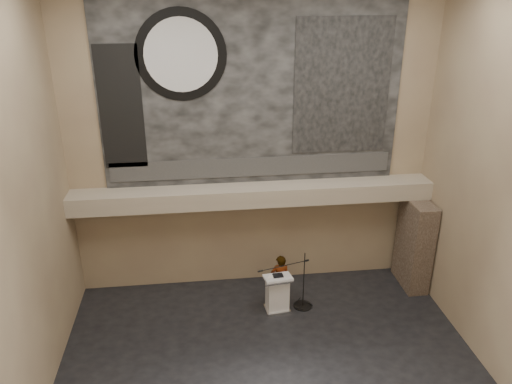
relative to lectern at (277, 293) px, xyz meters
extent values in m
plane|color=black|center=(-0.48, -2.29, -0.55)|extent=(10.00, 10.00, 0.00)
cube|color=#806851|center=(-0.48, 1.71, 3.70)|extent=(10.00, 0.02, 8.50)
cube|color=#806851|center=(-0.48, -6.29, 3.70)|extent=(10.00, 0.02, 8.50)
cube|color=#806851|center=(-5.48, -2.29, 3.70)|extent=(0.02, 8.00, 8.50)
cube|color=#806851|center=(4.52, -2.29, 3.70)|extent=(0.02, 8.00, 8.50)
cube|color=gray|center=(-0.48, 1.31, 2.40)|extent=(10.00, 0.80, 0.50)
cylinder|color=#B2893D|center=(-2.08, 1.26, 2.12)|extent=(0.04, 0.04, 0.06)
cylinder|color=#B2893D|center=(1.42, 1.26, 2.12)|extent=(0.04, 0.04, 0.06)
cube|color=black|center=(-0.48, 1.68, 5.15)|extent=(8.00, 0.05, 5.00)
cube|color=#2E2E2E|center=(-0.48, 1.64, 3.10)|extent=(7.76, 0.02, 0.55)
cylinder|color=black|center=(-2.28, 1.64, 6.15)|extent=(2.30, 0.02, 2.30)
cylinder|color=silver|center=(-2.28, 1.62, 6.15)|extent=(1.84, 0.02, 1.84)
cube|color=black|center=(1.92, 1.64, 5.25)|extent=(2.60, 0.02, 3.60)
cube|color=black|center=(-3.88, 1.64, 4.85)|extent=(1.10, 0.02, 3.20)
cube|color=#3D2F25|center=(4.17, 0.86, 0.80)|extent=(0.60, 1.40, 2.70)
cube|color=silver|center=(0.00, 0.00, -0.51)|extent=(0.71, 0.57, 0.08)
cube|color=white|center=(0.00, 0.00, 0.01)|extent=(0.62, 0.46, 0.96)
cube|color=white|center=(0.00, -0.02, 0.52)|extent=(0.80, 0.61, 0.13)
cube|color=black|center=(0.01, 0.00, 0.56)|extent=(0.28, 0.23, 0.04)
cube|color=white|center=(-0.18, -0.05, 0.55)|extent=(0.27, 0.31, 0.00)
imported|color=silver|center=(0.14, 0.40, 0.19)|extent=(0.56, 0.39, 1.49)
cylinder|color=black|center=(0.74, 0.10, -0.54)|extent=(0.52, 0.52, 0.02)
cylinder|color=black|center=(0.74, 0.10, 0.30)|extent=(0.03, 0.03, 1.70)
cylinder|color=black|center=(0.12, -0.08, 0.91)|extent=(1.40, 0.42, 0.02)
camera|label=1|loc=(-1.96, -11.26, 7.88)|focal=35.00mm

